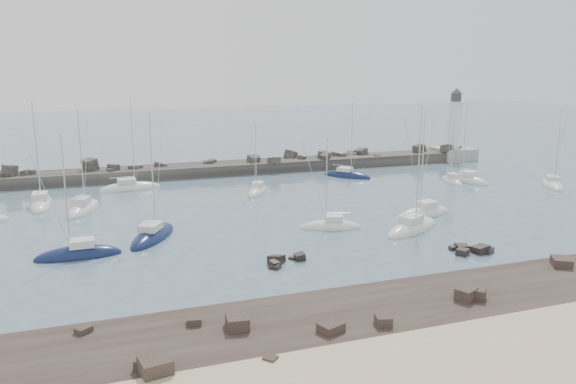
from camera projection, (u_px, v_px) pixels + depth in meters
The scene contains 19 objects.
ground at pixel (297, 234), 61.30m from camera, with size 400.00×400.00×0.00m, color #496272.
rock_shelf at pixel (400, 317), 40.99m from camera, with size 140.00×12.00×1.99m.
rock_cluster_near at pixel (282, 261), 52.30m from camera, with size 4.09×3.05×1.31m.
rock_cluster_far at pixel (476, 251), 55.34m from camera, with size 4.34×3.02×1.49m.
breakwater at pixel (178, 175), 93.85m from camera, with size 115.00×7.23×5.13m.
lighthouse at pixel (453, 144), 110.88m from camera, with size 7.00×7.00×14.60m.
sailboat_1 at pixel (41, 205), 73.99m from camera, with size 2.91×9.23×14.67m.
sailboat_2 at pixel (79, 256), 53.96m from camera, with size 8.09×2.60×12.93m.
sailboat_3 at pixel (83, 210), 71.39m from camera, with size 5.52×9.12×13.95m.
sailboat_4 at pixel (130, 188), 83.97m from camera, with size 9.32×3.69×14.29m.
sailboat_5 at pixel (331, 227), 63.63m from camera, with size 7.27×4.11×11.13m.
sailboat_6 at pixel (257, 192), 81.67m from camera, with size 5.45×7.05×11.17m.
sailboat_7 at pixel (412, 229), 62.93m from camera, with size 9.62×7.13×14.85m.
sailboat_8 at pixel (347, 176), 93.54m from camera, with size 7.34×8.13×13.22m.
sailboat_9 at pixel (424, 214), 69.17m from camera, with size 8.76×4.38×13.41m.
sailboat_10 at pixel (466, 180), 89.79m from camera, with size 4.78×8.85×13.47m.
sailboat_11 at pixel (553, 185), 86.08m from camera, with size 6.37×8.17×12.77m.
sailboat_12 at pixel (452, 182), 88.95m from camera, with size 3.63×7.10×10.94m.
sailboat_13 at pixel (153, 237), 59.85m from camera, with size 7.04×9.37×14.53m.
Camera 1 is at (-20.57, -55.12, 17.86)m, focal length 35.00 mm.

